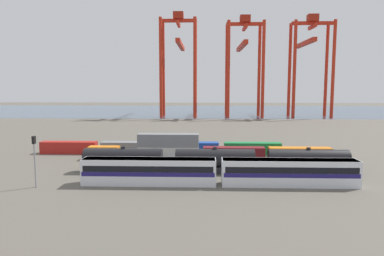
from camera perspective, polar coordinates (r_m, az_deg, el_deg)
ground_plane at (r=113.33m, az=6.78°, el=-0.75°), size 420.00×420.00×0.00m
harbour_water at (r=215.37m, az=4.52°, el=2.79°), size 400.00×110.00×0.01m
passenger_train at (r=53.18m, az=4.33°, el=-6.85°), size 40.65×3.14×3.90m
freight_tank_row at (r=60.54m, az=3.69°, el=-5.22°), size 44.64×2.96×4.42m
signal_mast at (r=55.95m, az=-23.96°, el=-3.87°), size 0.36×0.60×7.52m
shipping_container_0 at (r=73.80m, az=-13.96°, el=-3.88°), size 6.04×2.44×2.60m
shipping_container_1 at (r=71.34m, az=-3.81°, el=-4.05°), size 12.10×2.44×2.60m
shipping_container_2 at (r=70.90m, az=-3.82°, el=-1.99°), size 12.10×2.44×2.60m
shipping_container_3 at (r=71.23m, az=6.71°, el=-4.10°), size 12.10×2.44×2.60m
shipping_container_4 at (r=73.47m, az=16.93°, el=-4.02°), size 12.10×2.44×2.60m
shipping_container_5 at (r=82.31m, az=-19.14°, el=-2.97°), size 12.10×2.44×2.60m
shipping_container_6 at (r=78.51m, az=-10.02°, el=-3.15°), size 12.10×2.44×2.60m
shipping_container_7 at (r=76.86m, az=-0.24°, el=-3.26°), size 12.10×2.44×2.60m
shipping_container_8 at (r=77.50m, az=9.67°, el=-3.27°), size 12.10×2.44×2.60m
gantry_crane_west at (r=176.57m, az=-2.09°, el=11.72°), size 17.49×41.97×49.49m
gantry_crane_central at (r=176.66m, az=8.32°, el=11.36°), size 17.56×39.62×47.74m
gantry_crane_east at (r=181.91m, az=18.41°, el=10.97°), size 19.32×32.95×47.93m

